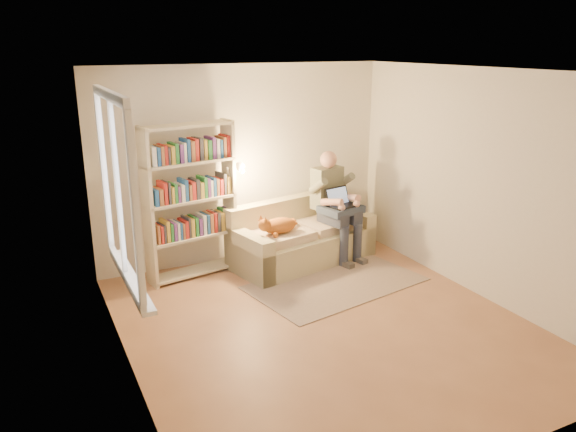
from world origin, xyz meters
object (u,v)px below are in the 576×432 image
sofa (301,240)px  laptop (342,201)px  bookshelf (190,194)px  cat (278,225)px  person (334,200)px

sofa → laptop: 0.76m
sofa → laptop: bearing=-31.8°
laptop → bookshelf: (-1.97, 0.35, 0.25)m
sofa → laptop: (0.52, -0.19, 0.53)m
cat → laptop: (0.95, 0.03, 0.19)m
cat → laptop: size_ratio=1.56×
person → cat: bearing=178.4°
person → laptop: bearing=-83.5°
laptop → bookshelf: size_ratio=0.22×
sofa → person: bearing=-18.4°
person → cat: 0.94m
cat → bookshelf: (-1.01, 0.38, 0.44)m
person → laptop: person is taller
sofa → laptop: size_ratio=4.85×
sofa → cat: size_ratio=3.12×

